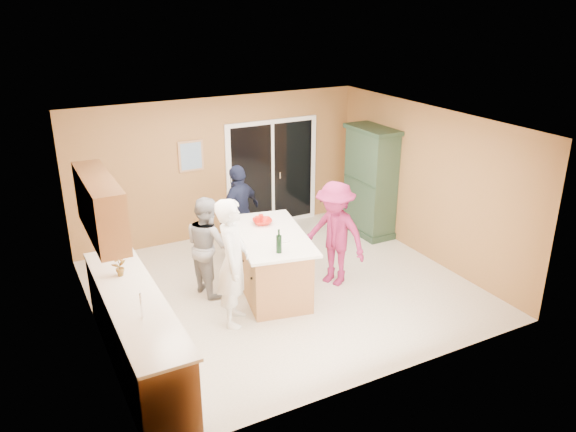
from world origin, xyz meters
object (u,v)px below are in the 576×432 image
woman_grey (208,245)px  woman_navy (240,212)px  woman_magenta (335,234)px  kitchen_island (271,265)px  woman_white (233,263)px  green_hutch (370,183)px

woman_grey → woman_navy: woman_navy is taller
woman_grey → woman_magenta: (1.83, -0.66, 0.07)m
woman_grey → woman_magenta: bearing=-119.9°
kitchen_island → woman_white: size_ratio=1.10×
green_hutch → woman_grey: 3.60m
woman_white → woman_navy: 2.08m
woman_white → woman_navy: (0.89, 1.87, -0.08)m
woman_grey → woman_navy: 1.25m
kitchen_island → green_hutch: size_ratio=0.97×
green_hutch → woman_white: size_ratio=1.13×
woman_magenta → kitchen_island: bearing=-125.6°
kitchen_island → woman_magenta: woman_magenta is taller
woman_grey → woman_magenta: size_ratio=0.91×
green_hutch → woman_navy: bearing=177.7°
woman_white → woman_magenta: woman_white is taller
kitchen_island → woman_grey: (-0.82, 0.47, 0.31)m
woman_grey → woman_navy: bearing=-56.0°
woman_white → woman_magenta: bearing=-48.9°
kitchen_island → woman_white: bearing=-135.7°
green_hutch → kitchen_island: bearing=-155.2°
woman_navy → woman_grey: bearing=14.9°
green_hutch → woman_white: bearing=-153.2°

